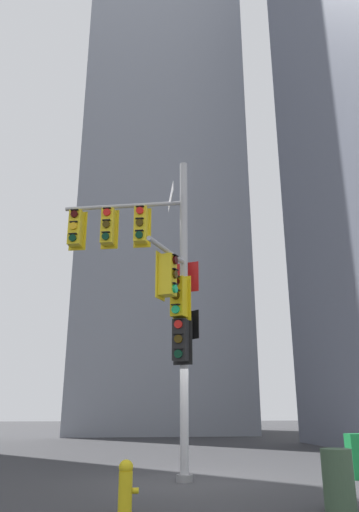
# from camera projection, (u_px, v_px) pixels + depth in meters

# --- Properties ---
(ground) EXTENTS (120.00, 120.00, 0.00)m
(ground) POSITION_uv_depth(u_px,v_px,m) (184.00, 482.00, 10.64)
(ground) COLOR #38383A
(building_mid_block) EXTENTS (12.13, 12.13, 50.00)m
(building_mid_block) POSITION_uv_depth(u_px,v_px,m) (159.00, 131.00, 41.50)
(building_mid_block) COLOR #9399A3
(building_mid_block) RESTS_ON ground
(signal_pole_assembly) EXTENTS (3.63, 2.83, 8.11)m
(signal_pole_assembly) POSITION_uv_depth(u_px,v_px,m) (153.00, 275.00, 12.08)
(signal_pole_assembly) COLOR #B2B2B5
(signal_pole_assembly) RESTS_ON ground
(fire_hydrant) EXTENTS (0.33, 0.23, 0.80)m
(fire_hydrant) POSITION_uv_depth(u_px,v_px,m) (126.00, 486.00, 7.42)
(fire_hydrant) COLOR yellow
(fire_hydrant) RESTS_ON ground
(newspaper_box) EXTENTS (0.45, 0.36, 1.01)m
(newspaper_box) POSITION_uv_depth(u_px,v_px,m) (358.00, 456.00, 11.22)
(newspaper_box) COLOR #198C3F
(newspaper_box) RESTS_ON ground
(trash_bin) EXTENTS (0.51, 0.51, 0.94)m
(trash_bin) POSITION_uv_depth(u_px,v_px,m) (338.00, 480.00, 7.70)
(trash_bin) COLOR #3F593F
(trash_bin) RESTS_ON ground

